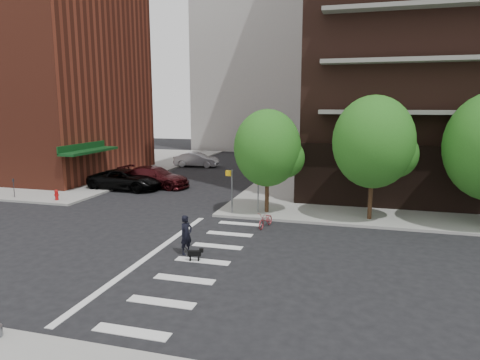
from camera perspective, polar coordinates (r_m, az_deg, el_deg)
name	(u,v)px	position (r m, az deg, el deg)	size (l,w,h in m)	color
ground	(140,255)	(19.88, -13.25, -9.66)	(120.00, 120.00, 0.00)	black
sidewalk_nw	(45,163)	(52.57, -24.56, 2.03)	(31.00, 33.00, 0.15)	gray
crosswalk	(185,259)	(18.96, -7.29, -10.44)	(3.85, 13.00, 0.01)	silver
midrise_nw	(18,66)	(46.51, -27.49, 13.34)	(21.40, 15.50, 20.00)	maroon
tree_a	(267,148)	(25.50, 3.68, 4.27)	(4.00, 4.00, 5.90)	#301E11
tree_b	(373,142)	(24.93, 17.36, 4.85)	(4.50, 4.50, 6.65)	#301E11
pedestrian_signal	(238,185)	(25.66, -0.33, -0.62)	(2.18, 0.67, 2.60)	slate
fire_hydrant	(56,194)	(31.73, -23.27, -1.77)	(0.24, 0.24, 0.73)	#A50C0C
parking_meter	(14,186)	(33.94, -27.94, -0.70)	(0.10, 0.08, 1.32)	black
parked_car_black	(126,179)	(34.57, -14.98, 0.07)	(5.82, 2.69, 1.62)	black
parked_car_maroon	(155,177)	(35.01, -11.30, 0.39)	(5.77, 2.34, 1.67)	#3D0F12
parked_car_silver	(197,160)	(45.83, -5.81, 2.72)	(4.70, 1.64, 1.55)	#A7A9B0
scooter	(266,220)	(23.36, 3.45, -5.32)	(0.56, 1.62, 0.85)	#9F2D37
dog_walker	(186,235)	(19.34, -7.18, -7.25)	(0.43, 0.65, 1.78)	black
dog	(195,253)	(18.60, -5.99, -9.67)	(0.68, 0.30, 0.57)	black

